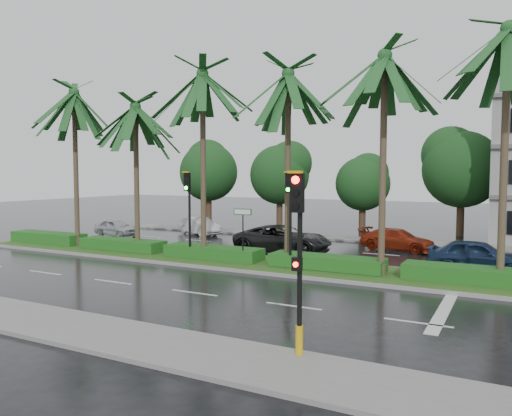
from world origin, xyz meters
The scene contains 17 objects.
ground centered at (0.00, 0.00, 0.00)m, with size 120.00×120.00×0.00m, color black.
near_sidewalk centered at (0.00, -10.20, 0.06)m, with size 40.00×2.40×0.12m, color slate.
far_sidewalk centered at (0.00, 12.00, 0.06)m, with size 40.00×2.00×0.12m, color slate.
median centered at (0.00, 1.00, 0.08)m, with size 36.00×4.00×0.15m.
hedge centered at (0.00, 1.00, 0.45)m, with size 35.20×1.40×0.60m.
lane_markings centered at (3.04, -0.43, 0.01)m, with size 34.00×13.06×0.01m.
palm_row centered at (-1.25, 1.02, 8.41)m, with size 26.30×4.20×10.45m.
signal_near centered at (6.00, -9.39, 2.50)m, with size 0.34×0.45×4.36m.
signal_median_left centered at (-4.00, 0.30, 3.00)m, with size 0.34×0.42×4.36m.
signal_median_right centered at (1.50, 0.30, 3.00)m, with size 0.34×0.42×4.36m.
street_sign centered at (-1.00, 0.48, 2.12)m, with size 0.95×0.09×2.60m.
bg_trees centered at (0.06, 17.59, 4.65)m, with size 33.06×5.36×7.74m.
car_silver centered at (-14.27, 6.14, 0.61)m, with size 3.60×1.45×1.23m, color #B8BCC0.
car_white centered at (-9.77, 9.75, 0.63)m, with size 3.82×1.33×1.26m, color silver.
car_darkgrey centered at (-1.05, 5.18, 0.76)m, with size 5.44×2.51×1.51m, color black.
car_red centered at (4.50, 8.80, 0.62)m, with size 4.30×1.75×1.25m, color maroon.
car_blue centered at (9.00, 4.19, 0.73)m, with size 4.27×1.72×1.45m, color #192B4D.
Camera 1 is at (10.47, -20.04, 4.42)m, focal length 35.00 mm.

